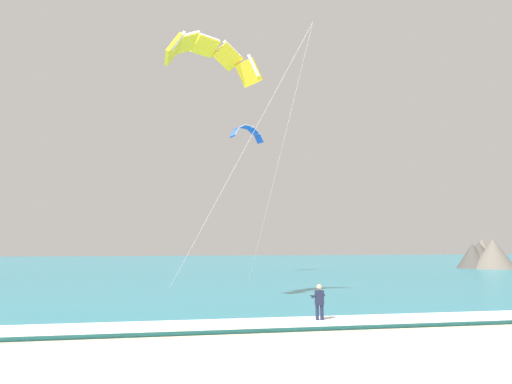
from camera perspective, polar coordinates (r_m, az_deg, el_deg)
sea at (r=79.64m, az=-4.95°, el=-8.21°), size 200.00×120.00×0.20m
surf_foam at (r=22.22m, az=13.05°, el=-13.82°), size 200.00×2.43×0.04m
surfboard at (r=21.53m, az=7.20°, el=-14.71°), size 0.47×1.41×0.09m
kitesurfer at (r=21.42m, az=7.16°, el=-12.29°), size 0.55×0.53×1.69m
kite_primary at (r=28.66m, az=-5.20°, el=15.27°), size 6.40×7.71×13.50m
kite_distant at (r=54.50m, az=-1.06°, el=6.86°), size 4.19×3.34×1.64m
headland_right at (r=73.22m, az=24.26°, el=-6.50°), size 7.63×8.88×4.02m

